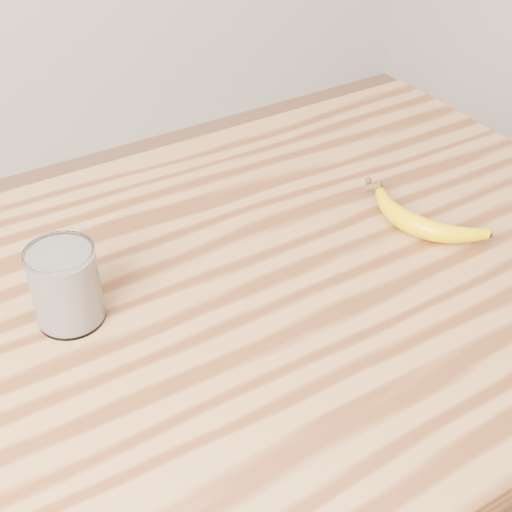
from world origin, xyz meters
TOP-DOWN VIEW (x-y plane):
  - table at (0.00, 0.00)m, footprint 1.20×0.80m
  - smoothie_glass at (-0.22, 0.06)m, footprint 0.08×0.08m
  - banana at (0.26, -0.03)m, footprint 0.18×0.28m

SIDE VIEW (x-z plane):
  - table at x=0.00m, z-range 0.32..1.22m
  - banana at x=0.26m, z-range 0.90..0.93m
  - smoothie_glass at x=-0.22m, z-range 0.90..1.01m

